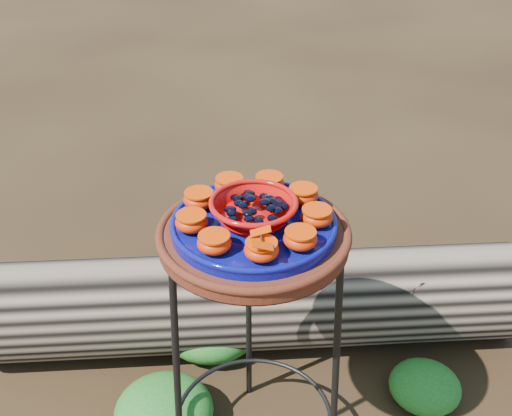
{
  "coord_description": "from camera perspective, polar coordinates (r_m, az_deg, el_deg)",
  "views": [
    {
      "loc": [
        -0.07,
        -1.11,
        1.49
      ],
      "look_at": [
        0.01,
        0.0,
        0.79
      ],
      "focal_mm": 45.0,
      "sensor_mm": 36.0,
      "label": 1
    }
  ],
  "objects": [
    {
      "name": "orange_half_1",
      "position": [
        1.25,
        3.95,
        -2.77
      ],
      "size": [
        0.07,
        0.07,
        0.04
      ],
      "primitive_type": "ellipsoid",
      "color": "red",
      "rests_on": "cobalt_plate"
    },
    {
      "name": "orange_half_8",
      "position": [
        1.24,
        -3.73,
        -3.12
      ],
      "size": [
        0.07,
        0.07,
        0.04
      ],
      "primitive_type": "ellipsoid",
      "color": "red",
      "rests_on": "cobalt_plate"
    },
    {
      "name": "orange_half_5",
      "position": [
        1.43,
        -2.37,
        2.07
      ],
      "size": [
        0.07,
        0.07,
        0.04
      ],
      "primitive_type": "ellipsoid",
      "color": "red",
      "rests_on": "cobalt_plate"
    },
    {
      "name": "foliage_back",
      "position": [
        2.1,
        -4.02,
        -10.24
      ],
      "size": [
        0.31,
        0.31,
        0.16
      ],
      "primitive_type": "ellipsoid",
      "color": "#175D16",
      "rests_on": "ground"
    },
    {
      "name": "foliage_left",
      "position": [
        1.88,
        -8.19,
        -17.36
      ],
      "size": [
        0.28,
        0.28,
        0.14
      ],
      "primitive_type": "ellipsoid",
      "color": "#175D16",
      "rests_on": "ground"
    },
    {
      "name": "glass_gems",
      "position": [
        1.3,
        -0.22,
        1.04
      ],
      "size": [
        0.13,
        0.13,
        0.02
      ],
      "primitive_type": null,
      "color": "black",
      "rests_on": "red_bowl"
    },
    {
      "name": "butterfly",
      "position": [
        1.2,
        0.49,
        -2.75
      ],
      "size": [
        0.09,
        0.05,
        0.02
      ],
      "primitive_type": null,
      "rotation": [
        0.0,
        0.0,
        0.0
      ],
      "color": "#DB3600",
      "rests_on": "orange_half_0"
    },
    {
      "name": "orange_half_7",
      "position": [
        1.3,
        -5.76,
        -1.26
      ],
      "size": [
        0.07,
        0.07,
        0.04
      ],
      "primitive_type": "ellipsoid",
      "color": "red",
      "rests_on": "cobalt_plate"
    },
    {
      "name": "red_bowl",
      "position": [
        1.32,
        -0.22,
        -0.28
      ],
      "size": [
        0.17,
        0.17,
        0.05
      ],
      "primitive_type": null,
      "color": "red",
      "rests_on": "cobalt_plate"
    },
    {
      "name": "driftwood_log",
      "position": [
        2.06,
        -0.22,
        -8.26
      ],
      "size": [
        1.67,
        0.44,
        0.31
      ],
      "primitive_type": null,
      "rotation": [
        0.0,
        0.0,
        -0.0
      ],
      "color": "black",
      "rests_on": "ground"
    },
    {
      "name": "plant_stand",
      "position": [
        1.59,
        -0.19,
        -13.44
      ],
      "size": [
        0.44,
        0.44,
        0.7
      ],
      "primitive_type": null,
      "color": "black",
      "rests_on": "ground"
    },
    {
      "name": "orange_half_6",
      "position": [
        1.38,
        -5.09,
        0.77
      ],
      "size": [
        0.07,
        0.07,
        0.04
      ],
      "primitive_type": "ellipsoid",
      "color": "red",
      "rests_on": "cobalt_plate"
    },
    {
      "name": "orange_half_3",
      "position": [
        1.39,
        4.21,
        1.15
      ],
      "size": [
        0.07,
        0.07,
        0.04
      ],
      "primitive_type": "ellipsoid",
      "color": "red",
      "rests_on": "cobalt_plate"
    },
    {
      "name": "terracotta_saucer",
      "position": [
        1.36,
        -0.21,
        -2.55
      ],
      "size": [
        0.4,
        0.4,
        0.03
      ],
      "primitive_type": "cylinder",
      "color": "#46120A",
      "rests_on": "plant_stand"
    },
    {
      "name": "cobalt_plate",
      "position": [
        1.34,
        -0.21,
        -1.57
      ],
      "size": [
        0.35,
        0.35,
        0.02
      ],
      "primitive_type": "cylinder",
      "color": "#070253",
      "rests_on": "terracotta_saucer"
    },
    {
      "name": "orange_half_4",
      "position": [
        1.43,
        1.19,
        2.21
      ],
      "size": [
        0.07,
        0.07,
        0.04
      ],
      "primitive_type": "ellipsoid",
      "color": "red",
      "rests_on": "cobalt_plate"
    },
    {
      "name": "foliage_right",
      "position": [
        2.01,
        14.79,
        -15.0
      ],
      "size": [
        0.21,
        0.21,
        0.11
      ],
      "primitive_type": "ellipsoid",
      "color": "#175D16",
      "rests_on": "ground"
    },
    {
      "name": "orange_half_0",
      "position": [
        1.22,
        0.49,
        -3.76
      ],
      "size": [
        0.07,
        0.07,
        0.04
      ],
      "primitive_type": "ellipsoid",
      "color": "red",
      "rests_on": "cobalt_plate"
    },
    {
      "name": "orange_half_2",
      "position": [
        1.32,
        5.4,
        -0.78
      ],
      "size": [
        0.07,
        0.07,
        0.04
      ],
      "primitive_type": "ellipsoid",
      "color": "red",
      "rests_on": "cobalt_plate"
    }
  ]
}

